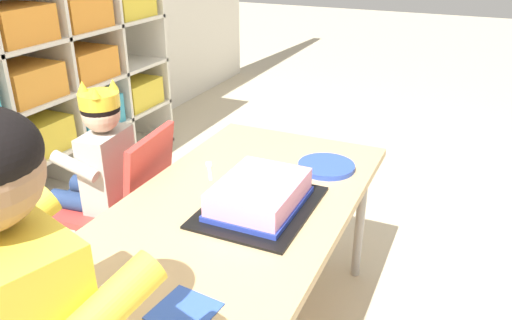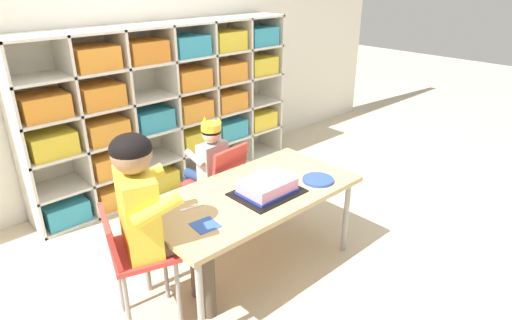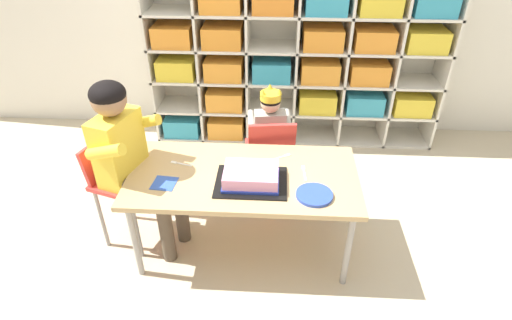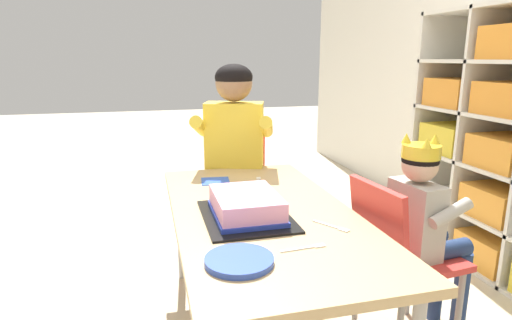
% 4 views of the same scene
% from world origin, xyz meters
% --- Properties ---
extents(activity_table, '(1.31, 0.66, 0.56)m').
position_xyz_m(activity_table, '(0.00, 0.00, 0.51)').
color(activity_table, tan).
rests_on(activity_table, ground).
extents(classroom_chair_blue, '(0.37, 0.39, 0.67)m').
position_xyz_m(classroom_chair_blue, '(0.14, 0.49, 0.40)').
color(classroom_chair_blue, red).
rests_on(classroom_chair_blue, ground).
extents(child_with_crown, '(0.31, 0.32, 0.84)m').
position_xyz_m(child_with_crown, '(0.13, 0.61, 0.53)').
color(child_with_crown, '#B2ADA3').
rests_on(child_with_crown, ground).
extents(adult_helper_seated, '(0.48, 0.46, 1.09)m').
position_xyz_m(adult_helper_seated, '(-0.65, 0.02, 0.68)').
color(adult_helper_seated, yellow).
rests_on(adult_helper_seated, ground).
extents(birthday_cake_on_tray, '(0.39, 0.30, 0.09)m').
position_xyz_m(birthday_cake_on_tray, '(0.05, -0.08, 0.59)').
color(birthday_cake_on_tray, black).
rests_on(birthday_cake_on_tray, activity_table).
extents(paper_plate_stack, '(0.20, 0.20, 0.02)m').
position_xyz_m(paper_plate_stack, '(0.39, -0.18, 0.56)').
color(paper_plate_stack, blue).
rests_on(paper_plate_stack, activity_table).
extents(paper_napkin_square, '(0.14, 0.14, 0.00)m').
position_xyz_m(paper_napkin_square, '(-0.43, -0.11, 0.56)').
color(paper_napkin_square, '#3356B7').
rests_on(paper_napkin_square, activity_table).
extents(fork_near_cake_tray, '(0.13, 0.05, 0.00)m').
position_xyz_m(fork_near_cake_tray, '(-0.38, 0.08, 0.56)').
color(fork_near_cake_tray, white).
rests_on(fork_near_cake_tray, activity_table).
extents(fork_scattered_mid_table, '(0.03, 0.15, 0.00)m').
position_xyz_m(fork_scattered_mid_table, '(0.35, 0.04, 0.56)').
color(fork_scattered_mid_table, white).
rests_on(fork_scattered_mid_table, activity_table).
extents(fork_by_napkin, '(0.13, 0.09, 0.00)m').
position_xyz_m(fork_by_napkin, '(0.22, 0.19, 0.56)').
color(fork_by_napkin, white).
rests_on(fork_by_napkin, activity_table).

